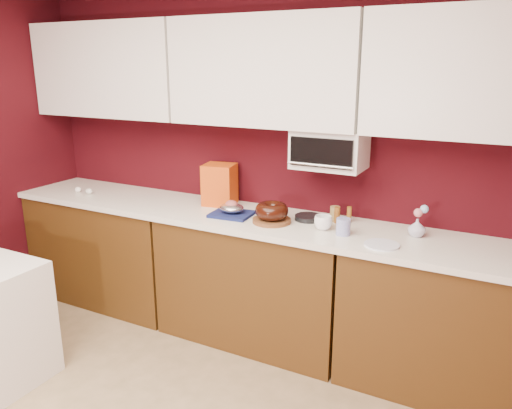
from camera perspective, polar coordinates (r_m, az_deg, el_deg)
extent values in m
cube|color=#39070D|center=(3.56, 2.27, 5.28)|extent=(4.00, 0.02, 2.50)
cube|color=#472B0E|center=(4.28, -16.11, -4.91)|extent=(1.31, 0.58, 0.86)
cube|color=#472B0E|center=(3.55, -0.05, -8.70)|extent=(1.31, 0.58, 0.86)
cube|color=#472B0E|center=(3.22, 22.04, -12.66)|extent=(1.31, 0.58, 0.86)
cube|color=silver|center=(3.38, -0.05, -1.75)|extent=(4.00, 0.62, 0.04)
cube|color=white|center=(4.12, -16.25, 14.52)|extent=(1.31, 0.33, 0.70)
cube|color=white|center=(3.35, 1.14, 14.95)|extent=(1.31, 0.33, 0.70)
cube|color=white|center=(3.00, 25.22, 13.38)|extent=(1.31, 0.33, 0.70)
cube|color=white|center=(3.24, 8.43, 6.30)|extent=(0.45, 0.30, 0.25)
cube|color=black|center=(3.09, 7.44, 5.88)|extent=(0.40, 0.02, 0.18)
cylinder|color=silver|center=(3.09, 7.29, 4.47)|extent=(0.42, 0.02, 0.02)
cylinder|color=brown|center=(3.26, 1.80, -1.85)|extent=(0.26, 0.26, 0.02)
torus|color=black|center=(3.24, 1.81, -0.70)|extent=(0.26, 0.26, 0.09)
cube|color=#151D4F|center=(3.41, -2.79, -1.11)|extent=(0.29, 0.25, 0.02)
ellipsoid|color=silver|center=(3.39, -2.80, -0.39)|extent=(0.21, 0.19, 0.06)
ellipsoid|color=#B65753|center=(3.39, -2.81, 0.02)|extent=(0.10, 0.09, 0.06)
cube|color=#B5260C|center=(3.65, -4.17, 2.29)|extent=(0.25, 0.24, 0.30)
cylinder|color=black|center=(3.33, 5.98, -1.50)|extent=(0.22, 0.22, 0.03)
imported|color=white|center=(3.14, 7.70, -1.91)|extent=(0.11, 0.11, 0.11)
cylinder|color=#1B2A98|center=(3.06, 9.95, -2.51)|extent=(0.11, 0.11, 0.10)
imported|color=silver|center=(3.14, 17.92, -2.41)|extent=(0.10, 0.10, 0.12)
sphere|color=#DC7F80|center=(3.11, 18.05, -0.91)|extent=(0.05, 0.05, 0.05)
sphere|color=#98C9F4|center=(3.12, 18.69, -0.50)|extent=(0.05, 0.05, 0.05)
cylinder|color=white|center=(2.94, 14.17, -4.49)|extent=(0.22, 0.22, 0.01)
cylinder|color=brown|center=(3.28, 9.24, -1.18)|extent=(0.04, 0.04, 0.11)
cylinder|color=olive|center=(3.32, 9.02, -1.06)|extent=(0.08, 0.08, 0.10)
ellipsoid|color=silver|center=(4.17, -18.54, 1.45)|extent=(0.07, 0.06, 0.05)
ellipsoid|color=white|center=(4.27, -19.68, 1.62)|extent=(0.07, 0.06, 0.04)
cylinder|color=brown|center=(3.30, 10.60, -1.14)|extent=(0.03, 0.03, 0.11)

